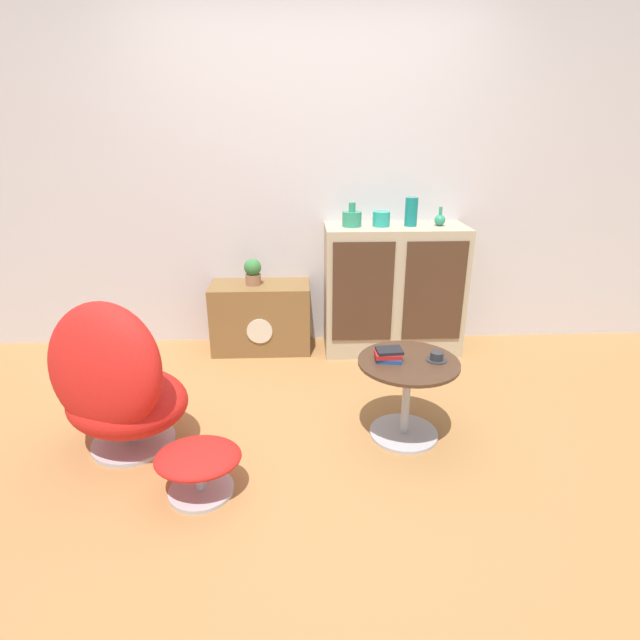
# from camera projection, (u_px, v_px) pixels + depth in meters

# --- Properties ---
(ground_plane) EXTENTS (12.00, 12.00, 0.00)m
(ground_plane) POSITION_uv_depth(u_px,v_px,m) (318.00, 445.00, 2.72)
(ground_plane) COLOR #A87542
(wall_back) EXTENTS (6.40, 0.06, 2.60)m
(wall_back) POSITION_uv_depth(u_px,v_px,m) (310.00, 174.00, 3.65)
(wall_back) COLOR silver
(wall_back) RESTS_ON ground_plane
(sideboard) EXTENTS (1.02, 0.43, 0.96)m
(sideboard) POSITION_uv_depth(u_px,v_px,m) (393.00, 289.00, 3.75)
(sideboard) COLOR tan
(sideboard) RESTS_ON ground_plane
(tv_console) EXTENTS (0.74, 0.37, 0.52)m
(tv_console) POSITION_uv_depth(u_px,v_px,m) (261.00, 317.00, 3.81)
(tv_console) COLOR brown
(tv_console) RESTS_ON ground_plane
(egg_chair) EXTENTS (0.83, 0.80, 0.87)m
(egg_chair) POSITION_uv_depth(u_px,v_px,m) (116.00, 386.00, 2.54)
(egg_chair) COLOR #B7B7BC
(egg_chair) RESTS_ON ground_plane
(ottoman) EXTENTS (0.40, 0.34, 0.24)m
(ottoman) POSITION_uv_depth(u_px,v_px,m) (198.00, 462.00, 2.31)
(ottoman) COLOR #B7B7BC
(ottoman) RESTS_ON ground_plane
(coffee_table) EXTENTS (0.54, 0.54, 0.46)m
(coffee_table) POSITION_uv_depth(u_px,v_px,m) (407.00, 389.00, 2.71)
(coffee_table) COLOR #B7B7BC
(coffee_table) RESTS_ON ground_plane
(vase_leftmost) EXTENTS (0.14, 0.14, 0.17)m
(vase_leftmost) POSITION_uv_depth(u_px,v_px,m) (352.00, 218.00, 3.54)
(vase_leftmost) COLOR #2D8E6B
(vase_leftmost) RESTS_ON sideboard
(vase_inner_left) EXTENTS (0.12, 0.12, 0.10)m
(vase_inner_left) POSITION_uv_depth(u_px,v_px,m) (381.00, 219.00, 3.55)
(vase_inner_left) COLOR teal
(vase_inner_left) RESTS_ON sideboard
(vase_inner_right) EXTENTS (0.09, 0.09, 0.20)m
(vase_inner_right) POSITION_uv_depth(u_px,v_px,m) (411.00, 212.00, 3.54)
(vase_inner_right) COLOR #147A75
(vase_inner_right) RESTS_ON sideboard
(vase_rightmost) EXTENTS (0.08, 0.08, 0.13)m
(vase_rightmost) POSITION_uv_depth(u_px,v_px,m) (440.00, 220.00, 3.57)
(vase_rightmost) COLOR #2D8E6B
(vase_rightmost) RESTS_ON sideboard
(potted_plant) EXTENTS (0.13, 0.13, 0.20)m
(potted_plant) POSITION_uv_depth(u_px,v_px,m) (253.00, 271.00, 3.68)
(potted_plant) COLOR #996B4C
(potted_plant) RESTS_ON tv_console
(teacup) EXTENTS (0.11, 0.11, 0.05)m
(teacup) POSITION_uv_depth(u_px,v_px,m) (437.00, 357.00, 2.65)
(teacup) COLOR #2D2D33
(teacup) RESTS_ON coffee_table
(book_stack) EXTENTS (0.15, 0.12, 0.06)m
(book_stack) POSITION_uv_depth(u_px,v_px,m) (389.00, 355.00, 2.64)
(book_stack) COLOR #1E478C
(book_stack) RESTS_ON coffee_table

